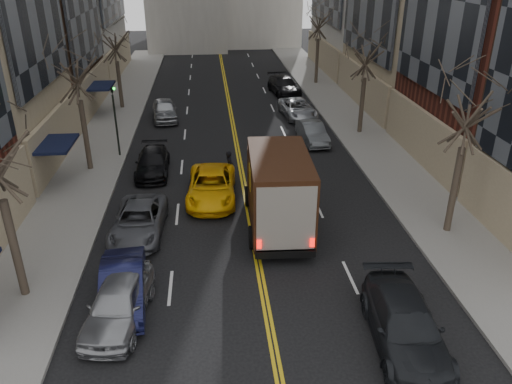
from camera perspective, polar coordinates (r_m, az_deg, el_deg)
sidewalk_left at (r=37.32m, az=-16.60°, el=6.67°), size 4.00×66.00×0.15m
sidewalk_right at (r=38.17m, az=11.16°, el=7.67°), size 4.00×66.00×0.15m
tree_lf_mid at (r=29.08m, az=-20.16°, el=14.39°), size 3.20×3.20×8.91m
tree_lf_far at (r=41.75m, az=-15.97°, el=17.11°), size 3.20×3.20×8.12m
tree_rt_near at (r=22.14m, az=23.50°, el=10.36°), size 3.20×3.20×8.71m
tree_rt_mid at (r=34.86m, az=12.63°, el=16.20°), size 3.20×3.20×8.32m
tree_rt_far at (r=49.18m, az=7.27°, el=19.82°), size 3.20×3.20×9.11m
traffic_signal at (r=31.53m, az=-15.83°, el=8.63°), size 0.29×0.26×4.70m
ups_truck at (r=22.48m, az=2.53°, el=0.25°), size 3.01×6.90×3.72m
observer_sedan at (r=17.18m, az=16.66°, el=-14.37°), size 2.51×5.33×1.50m
taxi at (r=25.69m, az=-5.10°, el=0.69°), size 2.68×5.34×1.45m
pedestrian at (r=27.69m, az=-3.05°, el=2.99°), size 0.59×0.73×1.75m
parked_lf_a at (r=18.01m, az=-15.43°, el=-12.05°), size 2.38×4.64×1.51m
parked_lf_b at (r=18.81m, az=-14.98°, el=-10.34°), size 1.92×4.49×1.44m
parked_lf_c at (r=23.01m, az=-13.26°, el=-3.22°), size 2.44×4.89×1.33m
parked_lf_d at (r=29.31m, az=-11.74°, el=3.30°), size 1.88×4.50×1.30m
parked_lf_e at (r=39.12m, az=-10.40°, el=9.23°), size 2.34×4.67×1.53m
parked_rt_a at (r=33.81m, az=6.47°, el=6.74°), size 1.70×4.16×1.34m
parked_rt_b at (r=39.26m, az=4.76°, el=9.49°), size 2.74×5.11×1.37m
parked_rt_c at (r=46.00m, az=3.21°, el=12.03°), size 2.79×5.51×1.53m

